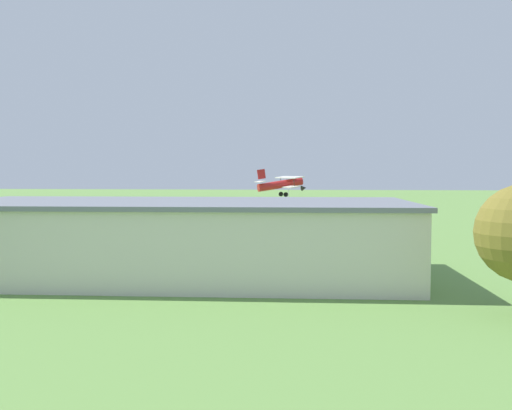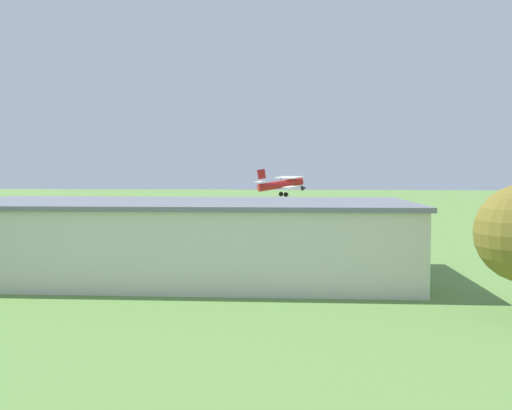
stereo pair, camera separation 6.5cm
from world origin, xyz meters
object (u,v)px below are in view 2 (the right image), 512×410
at_px(hangar, 179,238).
at_px(car_yellow, 48,241).
at_px(biplane, 282,184).
at_px(person_by_parked_cars, 112,238).
at_px(car_red, 363,242).
at_px(windsock, 285,188).
at_px(person_walking_on_apron, 66,235).
at_px(person_beside_truck, 272,240).
at_px(person_at_fence_line, 212,236).
at_px(person_crossing_taxiway, 393,242).

relative_size(hangar, car_yellow, 8.84).
height_order(hangar, biplane, biplane).
height_order(biplane, person_by_parked_cars, biplane).
height_order(car_red, windsock, windsock).
bearing_deg(person_walking_on_apron, car_red, 173.82).
relative_size(person_beside_truck, person_by_parked_cars, 0.91).
bearing_deg(car_red, windsock, -71.83).
bearing_deg(biplane, person_at_fence_line, 62.03).
xyz_separation_m(person_at_fence_line, person_beside_truck, (-7.22, 1.92, -0.13)).
height_order(person_at_fence_line, windsock, windsock).
relative_size(hangar, car_red, 9.03).
bearing_deg(car_red, person_at_fence_line, -12.77).
distance_m(person_at_fence_line, windsock, 27.68).
xyz_separation_m(car_red, person_by_parked_cars, (28.18, -1.07, 0.02)).
distance_m(hangar, biplane, 36.15).
bearing_deg(person_by_parked_cars, person_at_fence_line, -165.72).
bearing_deg(car_yellow, hangar, 140.34).
bearing_deg(biplane, car_red, 118.16).
height_order(biplane, windsock, biplane).
distance_m(car_red, person_crossing_taxiway, 3.28).
distance_m(biplane, car_red, 21.26).
xyz_separation_m(person_beside_truck, person_crossing_taxiway, (-13.18, 1.75, 0.13)).
bearing_deg(person_by_parked_cars, car_red, 177.83).
bearing_deg(person_by_parked_cars, hangar, 123.38).
bearing_deg(hangar, person_walking_on_apron, -48.28).
xyz_separation_m(person_beside_truck, windsock, (-0.02, -28.18, 5.05)).
height_order(person_walking_on_apron, windsock, windsock).
bearing_deg(windsock, person_walking_on_apron, 46.52).
distance_m(person_beside_truck, person_by_parked_cars, 18.29).
distance_m(car_red, person_by_parked_cars, 28.20).
distance_m(car_yellow, person_by_parked_cars, 6.94).
bearing_deg(car_yellow, person_beside_truck, -170.18).
bearing_deg(biplane, person_crossing_taxiway, 125.95).
xyz_separation_m(biplane, person_beside_truck, (0.28, 16.04, -6.01)).
xyz_separation_m(car_red, person_at_fence_line, (17.13, -3.88, 0.07)).
height_order(car_yellow, windsock, windsock).
bearing_deg(person_beside_truck, person_walking_on_apron, -4.17).
bearing_deg(hangar, person_crossing_taxiway, -137.63).
height_order(car_red, person_at_fence_line, person_at_fence_line).
height_order(hangar, person_crossing_taxiway, hangar).
bearing_deg(hangar, person_beside_truck, -107.52).
relative_size(biplane, person_by_parked_cars, 4.73).
bearing_deg(person_beside_truck, hangar, 72.48).
xyz_separation_m(person_walking_on_apron, windsock, (-25.00, -26.36, 4.98)).
relative_size(hangar, person_beside_truck, 24.35).
distance_m(car_yellow, person_beside_truck, 24.72).
bearing_deg(windsock, person_by_parked_cars, 57.83).
bearing_deg(biplane, person_beside_truck, 89.01).
height_order(person_crossing_taxiway, windsock, windsock).
relative_size(car_yellow, person_beside_truck, 2.75).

